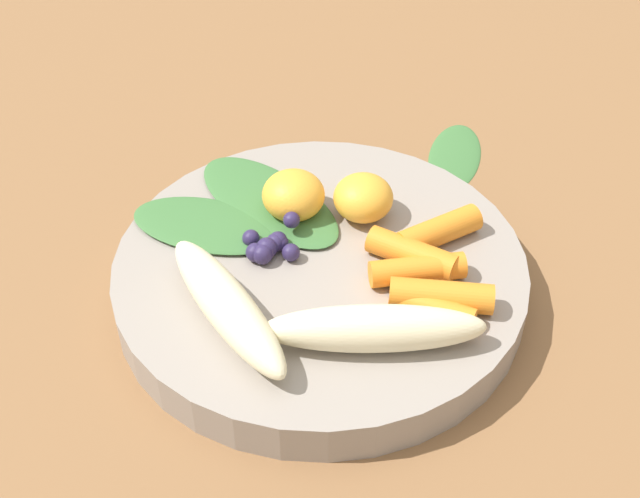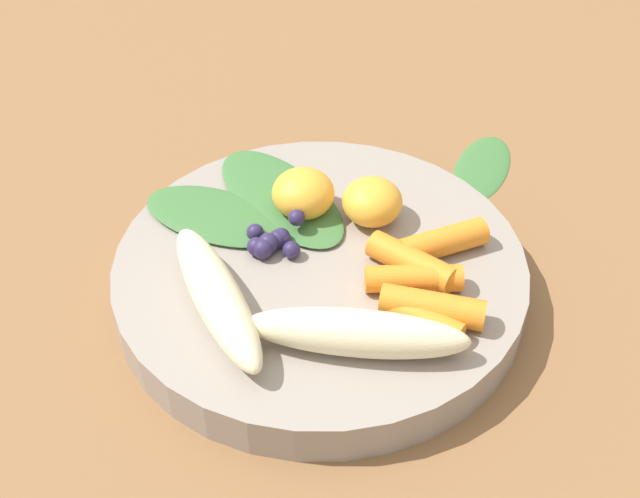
% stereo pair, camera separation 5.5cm
% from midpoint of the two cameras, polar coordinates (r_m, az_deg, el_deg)
% --- Properties ---
extents(ground_plane, '(2.40, 2.40, 0.00)m').
position_cam_midpoint_polar(ground_plane, '(0.58, -2.73, -3.01)').
color(ground_plane, brown).
extents(bowl, '(0.27, 0.27, 0.03)m').
position_cam_midpoint_polar(bowl, '(0.57, -2.78, -1.97)').
color(bowl, gray).
rests_on(bowl, ground_plane).
extents(banana_peeled_left, '(0.06, 0.14, 0.03)m').
position_cam_midpoint_polar(banana_peeled_left, '(0.49, 0.47, -5.53)').
color(banana_peeled_left, beige).
rests_on(banana_peeled_left, bowl).
extents(banana_peeled_right, '(0.13, 0.07, 0.03)m').
position_cam_midpoint_polar(banana_peeled_right, '(0.51, -9.35, -3.92)').
color(banana_peeled_right, beige).
rests_on(banana_peeled_right, bowl).
extents(orange_segment_near, '(0.04, 0.04, 0.03)m').
position_cam_midpoint_polar(orange_segment_near, '(0.58, -4.50, 3.53)').
color(orange_segment_near, '#F4A833').
rests_on(orange_segment_near, bowl).
extents(orange_segment_far, '(0.04, 0.04, 0.03)m').
position_cam_midpoint_polar(orange_segment_far, '(0.58, 0.24, 3.37)').
color(orange_segment_far, '#F4A833').
rests_on(orange_segment_far, bowl).
extents(carrot_front, '(0.04, 0.05, 0.01)m').
position_cam_midpoint_polar(carrot_front, '(0.52, 4.60, -4.13)').
color(carrot_front, orange).
rests_on(carrot_front, bowl).
extents(carrot_mid_left, '(0.04, 0.07, 0.02)m').
position_cam_midpoint_polar(carrot_mid_left, '(0.52, 5.20, -3.30)').
color(carrot_mid_left, orange).
rests_on(carrot_mid_left, bowl).
extents(carrot_mid_right, '(0.02, 0.06, 0.02)m').
position_cam_midpoint_polar(carrot_mid_right, '(0.54, 3.69, -1.54)').
color(carrot_mid_right, orange).
rests_on(carrot_mid_right, bowl).
extents(carrot_rear, '(0.05, 0.06, 0.02)m').
position_cam_midpoint_polar(carrot_rear, '(0.55, 3.40, -0.43)').
color(carrot_rear, orange).
rests_on(carrot_rear, bowl).
extents(carrot_small, '(0.04, 0.06, 0.02)m').
position_cam_midpoint_polar(carrot_small, '(0.56, 5.33, 0.95)').
color(carrot_small, orange).
rests_on(carrot_small, bowl).
extents(blueberry_pile, '(0.03, 0.04, 0.02)m').
position_cam_midpoint_polar(blueberry_pile, '(0.56, -6.13, 0.16)').
color(blueberry_pile, '#2D234C').
rests_on(blueberry_pile, bowl).
extents(kale_leaf_left, '(0.14, 0.12, 0.01)m').
position_cam_midpoint_polar(kale_leaf_left, '(0.60, -6.10, 3.18)').
color(kale_leaf_left, '#3D7038').
rests_on(kale_leaf_left, bowl).
extents(kale_leaf_right, '(0.10, 0.12, 0.01)m').
position_cam_midpoint_polar(kale_leaf_right, '(0.59, -10.31, 1.50)').
color(kale_leaf_right, '#3D7038').
rests_on(kale_leaf_right, bowl).
extents(kale_leaf_stray, '(0.10, 0.08, 0.01)m').
position_cam_midpoint_polar(kale_leaf_stray, '(0.70, 6.88, 6.29)').
color(kale_leaf_stray, '#3D7038').
rests_on(kale_leaf_stray, ground_plane).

